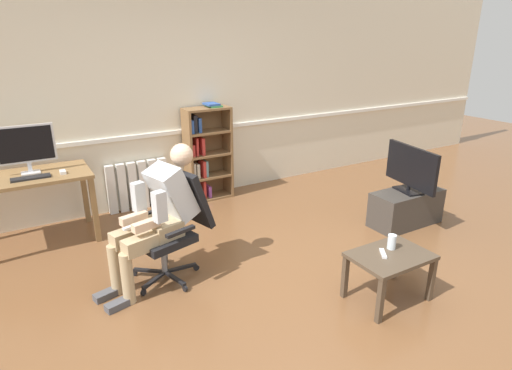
% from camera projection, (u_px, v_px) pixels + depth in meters
% --- Properties ---
extents(ground_plane, '(18.00, 18.00, 0.00)m').
position_uv_depth(ground_plane, '(291.00, 292.00, 3.68)').
color(ground_plane, brown).
extents(back_wall, '(12.00, 0.13, 2.70)m').
position_uv_depth(back_wall, '(174.00, 98.00, 5.38)').
color(back_wall, beige).
rests_on(back_wall, ground_plane).
extents(computer_desk, '(1.11, 0.68, 0.76)m').
position_uv_depth(computer_desk, '(33.00, 185.00, 4.37)').
color(computer_desk, olive).
rests_on(computer_desk, ground_plane).
extents(imac_monitor, '(0.55, 0.14, 0.50)m').
position_uv_depth(imac_monitor, '(26.00, 146.00, 4.30)').
color(imac_monitor, silver).
rests_on(imac_monitor, computer_desk).
extents(keyboard, '(0.36, 0.12, 0.02)m').
position_uv_depth(keyboard, '(31.00, 178.00, 4.21)').
color(keyboard, black).
rests_on(keyboard, computer_desk).
extents(computer_mouse, '(0.06, 0.10, 0.03)m').
position_uv_depth(computer_mouse, '(63.00, 172.00, 4.37)').
color(computer_mouse, white).
rests_on(computer_mouse, computer_desk).
extents(bookshelf, '(0.60, 0.29, 1.28)m').
position_uv_depth(bookshelf, '(205.00, 155.00, 5.60)').
color(bookshelf, brown).
rests_on(bookshelf, ground_plane).
extents(radiator, '(0.76, 0.08, 0.62)m').
position_uv_depth(radiator, '(138.00, 185.00, 5.36)').
color(radiator, white).
rests_on(radiator, ground_plane).
extents(office_chair, '(0.77, 0.65, 0.98)m').
position_uv_depth(office_chair, '(175.00, 221.00, 3.81)').
color(office_chair, black).
rests_on(office_chair, ground_plane).
extents(person_seated, '(1.00, 0.55, 1.22)m').
position_uv_depth(person_seated, '(157.00, 214.00, 3.65)').
color(person_seated, tan).
rests_on(person_seated, ground_plane).
extents(tv_stand, '(0.86, 0.38, 0.41)m').
position_uv_depth(tv_stand, '(406.00, 208.00, 4.93)').
color(tv_stand, '#3D3833').
rests_on(tv_stand, ground_plane).
extents(tv_screen, '(0.25, 0.79, 0.52)m').
position_uv_depth(tv_screen, '(411.00, 168.00, 4.77)').
color(tv_screen, black).
rests_on(tv_screen, tv_stand).
extents(coffee_table, '(0.65, 0.46, 0.42)m').
position_uv_depth(coffee_table, '(390.00, 261.00, 3.48)').
color(coffee_table, '#4C3D2D').
rests_on(coffee_table, ground_plane).
extents(drinking_glass, '(0.07, 0.07, 0.13)m').
position_uv_depth(drinking_glass, '(392.00, 242.00, 3.53)').
color(drinking_glass, silver).
rests_on(drinking_glass, coffee_table).
extents(spare_remote, '(0.12, 0.14, 0.02)m').
position_uv_depth(spare_remote, '(383.00, 253.00, 3.45)').
color(spare_remote, white).
rests_on(spare_remote, coffee_table).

